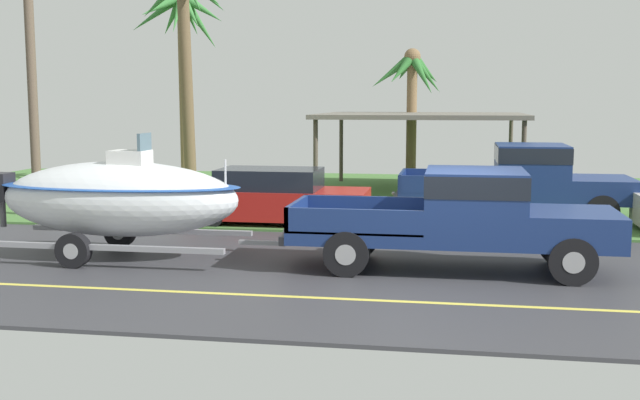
{
  "coord_description": "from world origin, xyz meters",
  "views": [
    {
      "loc": [
        0.28,
        -13.37,
        3.05
      ],
      "look_at": [
        -2.27,
        1.35,
        1.12
      ],
      "focal_mm": 43.68,
      "sensor_mm": 36.0,
      "label": 1
    }
  ],
  "objects": [
    {
      "name": "palm_tree_near_right",
      "position": [
        -1.27,
        14.58,
        3.62
      ],
      "size": [
        2.65,
        2.42,
        4.85
      ],
      "color": "brown",
      "rests_on": "ground"
    },
    {
      "name": "pickup_truck_towing",
      "position": [
        0.62,
        0.61,
        1.02
      ],
      "size": [
        5.98,
        1.98,
        1.82
      ],
      "color": "navy",
      "rests_on": "ground"
    },
    {
      "name": "carport_awning",
      "position": [
        -0.8,
        12.31,
        2.49
      ],
      "size": [
        6.58,
        5.86,
        2.6
      ],
      "color": "#4C4238",
      "rests_on": "ground"
    },
    {
      "name": "parked_sedan_near",
      "position": [
        -3.99,
        5.04,
        0.67
      ],
      "size": [
        4.36,
        1.81,
        1.38
      ],
      "color": "#B21E19",
      "rests_on": "ground"
    },
    {
      "name": "ground",
      "position": [
        0.0,
        8.38,
        -0.01
      ],
      "size": [
        36.0,
        22.0,
        0.11
      ],
      "color": "#38383D"
    },
    {
      "name": "utility_pole",
      "position": [
        -10.38,
        5.12,
        4.44
      ],
      "size": [
        0.24,
        1.8,
        8.57
      ],
      "color": "brown",
      "rests_on": "ground"
    },
    {
      "name": "parked_pickup_background",
      "position": [
        2.17,
        6.82,
        1.07
      ],
      "size": [
        5.99,
        2.16,
        1.93
      ],
      "color": "navy",
      "rests_on": "ground"
    },
    {
      "name": "palm_tree_near_left",
      "position": [
        -9.15,
        12.82,
        5.42
      ],
      "size": [
        3.23,
        3.16,
        6.86
      ],
      "color": "brown",
      "rests_on": "ground"
    },
    {
      "name": "palm_tree_mid",
      "position": [
        -7.92,
        9.83,
        5.19
      ],
      "size": [
        2.85,
        2.9,
        7.07
      ],
      "color": "brown",
      "rests_on": "ground"
    },
    {
      "name": "boat_on_trailer",
      "position": [
        -6.08,
        0.61,
        1.17
      ],
      "size": [
        5.93,
        2.25,
        2.42
      ],
      "color": "gray",
      "rests_on": "ground"
    }
  ]
}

